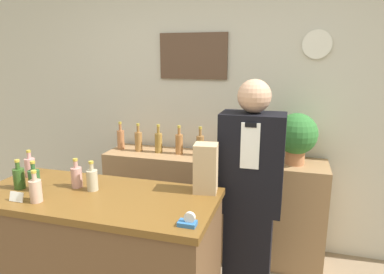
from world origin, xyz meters
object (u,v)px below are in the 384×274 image
at_px(shopkeeper, 250,201).
at_px(potted_plant, 296,135).
at_px(paper_bag, 206,168).
at_px(tape_dispenser, 188,221).

height_order(shopkeeper, potted_plant, shopkeeper).
bearing_deg(paper_bag, tape_dispenser, -86.89).
bearing_deg(shopkeeper, potted_plant, 66.71).
xyz_separation_m(potted_plant, tape_dispenser, (-0.50, -1.37, -0.16)).
bearing_deg(potted_plant, tape_dispenser, -110.10).
bearing_deg(potted_plant, paper_bag, -119.55).
height_order(shopkeeper, paper_bag, shopkeeper).
xyz_separation_m(shopkeeper, potted_plant, (0.28, 0.66, 0.33)).
bearing_deg(tape_dispenser, potted_plant, 69.90).
relative_size(shopkeeper, tape_dispenser, 18.19).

